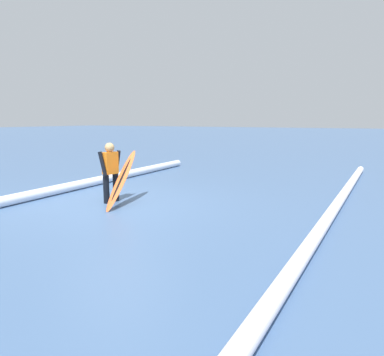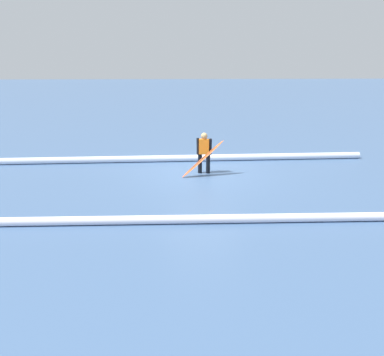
{
  "view_description": "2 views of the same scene",
  "coord_description": "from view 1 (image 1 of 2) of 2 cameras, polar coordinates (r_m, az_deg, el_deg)",
  "views": [
    {
      "loc": [
        6.07,
        5.37,
        1.93
      ],
      "look_at": [
        0.31,
        2.2,
        0.82
      ],
      "focal_mm": 32.69,
      "sensor_mm": 36.0,
      "label": 1
    },
    {
      "loc": [
        1.13,
        14.07,
        3.75
      ],
      "look_at": [
        0.5,
        2.7,
        0.62
      ],
      "focal_mm": 40.1,
      "sensor_mm": 36.0,
      "label": 2
    }
  ],
  "objects": [
    {
      "name": "surfer",
      "position": [
        8.36,
        -13.17,
        1.41
      ],
      "size": [
        0.51,
        0.29,
        1.4
      ],
      "rotation": [
        0.0,
        0.0,
        6.12
      ],
      "color": "black",
      "rests_on": "ground_plane"
    },
    {
      "name": "surfboard",
      "position": [
        8.09,
        -11.39,
        -0.18
      ],
      "size": [
        1.47,
        0.55,
        1.21
      ],
      "color": "#E55926",
      "rests_on": "ground_plane"
    },
    {
      "name": "ground_plane",
      "position": [
        8.33,
        -12.34,
        -4.08
      ],
      "size": [
        156.25,
        156.25,
        0.0
      ],
      "primitive_type": "plane",
      "color": "#43618B"
    },
    {
      "name": "wave_crest_midground",
      "position": [
        4.21,
        14.65,
        -16.48
      ],
      "size": [
        21.13,
        0.55,
        0.21
      ],
      "primitive_type": "cylinder",
      "rotation": [
        0.0,
        1.57,
        -0.02
      ],
      "color": "white",
      "rests_on": "ground_plane"
    }
  ]
}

